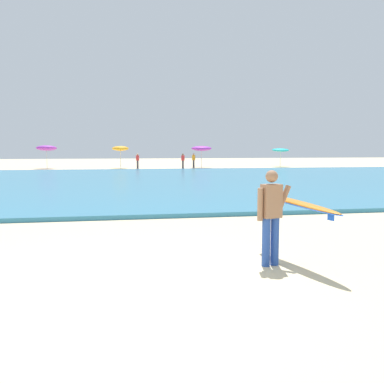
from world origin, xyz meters
TOP-DOWN VIEW (x-y plane):
  - ground_plane at (0.00, 0.00)m, footprint 160.00×160.00m
  - sea at (0.00, 19.74)m, footprint 120.00×28.00m
  - surfer_with_board at (2.86, 0.44)m, footprint 1.21×2.49m
  - beach_umbrella_0 at (-7.47, 38.97)m, footprint 2.08×2.12m
  - beach_umbrella_1 at (0.13, 37.90)m, footprint 1.72×1.74m
  - beach_umbrella_2 at (8.81, 37.91)m, footprint 2.19×2.19m
  - beach_umbrella_3 at (18.25, 38.85)m, footprint 1.94×1.96m
  - beachgoer_near_row_left at (1.87, 37.12)m, footprint 0.32×0.20m
  - beachgoer_near_row_mid at (6.52, 36.29)m, footprint 0.32×0.20m
  - beachgoer_near_row_right at (7.91, 37.69)m, footprint 0.32×0.20m

SIDE VIEW (x-z plane):
  - ground_plane at x=0.00m, z-range 0.00..0.00m
  - sea at x=0.00m, z-range 0.00..0.14m
  - beachgoer_near_row_left at x=1.87m, z-range 0.05..1.63m
  - beachgoer_near_row_mid at x=6.52m, z-range 0.05..1.63m
  - beachgoer_near_row_right at x=7.91m, z-range 0.05..1.63m
  - surfer_with_board at x=2.86m, z-range 0.16..1.89m
  - beach_umbrella_3 at x=18.25m, z-range 0.83..3.00m
  - beach_umbrella_1 at x=0.13m, z-range 0.91..3.28m
  - beach_umbrella_2 at x=8.81m, z-range 0.91..3.28m
  - beach_umbrella_0 at x=-7.47m, z-range 0.89..3.37m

